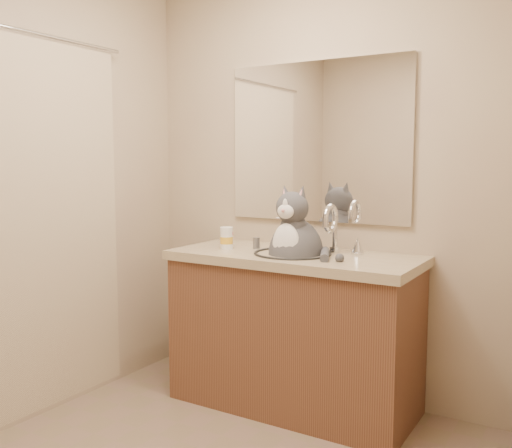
{
  "coord_description": "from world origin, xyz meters",
  "views": [
    {
      "loc": [
        1.39,
        -1.72,
        1.34
      ],
      "look_at": [
        -0.05,
        0.65,
        1.04
      ],
      "focal_mm": 40.0,
      "sensor_mm": 36.0,
      "label": 1
    }
  ],
  "objects": [
    {
      "name": "mirror",
      "position": [
        0.0,
        1.24,
        1.45
      ],
      "size": [
        1.1,
        0.02,
        0.9
      ],
      "primitive_type": "cube",
      "color": "white",
      "rests_on": "room"
    },
    {
      "name": "pill_bottle_orange",
      "position": [
        -0.4,
        0.91,
        0.91
      ],
      "size": [
        0.08,
        0.08,
        0.12
      ],
      "rotation": [
        0.0,
        0.0,
        -0.07
      ],
      "color": "white",
      "rests_on": "vanity"
    },
    {
      "name": "pill_bottle_redcap",
      "position": [
        -0.43,
        0.97,
        0.89
      ],
      "size": [
        0.06,
        0.06,
        0.09
      ],
      "rotation": [
        0.0,
        0.0,
        0.33
      ],
      "color": "white",
      "rests_on": "vanity"
    },
    {
      "name": "grey_canister",
      "position": [
        -0.26,
        1.0,
        0.88
      ],
      "size": [
        0.05,
        0.05,
        0.06
      ],
      "rotation": [
        0.0,
        0.0,
        0.31
      ],
      "color": "slate",
      "rests_on": "vanity"
    },
    {
      "name": "vanity",
      "position": [
        0.0,
        0.96,
        0.44
      ],
      "size": [
        1.34,
        0.59,
        1.12
      ],
      "color": "brown",
      "rests_on": "ground"
    },
    {
      "name": "room",
      "position": [
        0.0,
        0.0,
        1.2
      ],
      "size": [
        2.22,
        2.52,
        2.42
      ],
      "color": "#7E6757",
      "rests_on": "ground"
    },
    {
      "name": "shower_curtain",
      "position": [
        -1.05,
        0.1,
        1.03
      ],
      "size": [
        0.02,
        1.3,
        1.93
      ],
      "color": "beige",
      "rests_on": "ground"
    },
    {
      "name": "cat",
      "position": [
        0.01,
        0.95,
        0.88
      ],
      "size": [
        0.41,
        0.34,
        0.58
      ],
      "rotation": [
        0.0,
        0.0,
        -0.03
      ],
      "color": "#414146",
      "rests_on": "vanity"
    }
  ]
}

